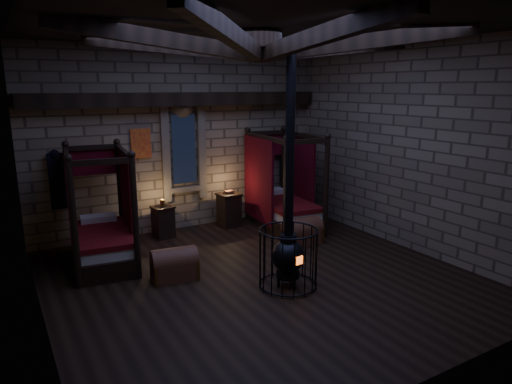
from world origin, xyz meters
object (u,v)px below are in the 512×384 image
trunk_right (302,232)px  bed_left (102,235)px  bed_right (282,204)px  stove (288,252)px  trunk_left (174,265)px

trunk_right → bed_left: bearing=164.0°
bed_right → stove: 3.45m
trunk_left → stove: bearing=-32.2°
bed_right → trunk_left: (-3.38, -1.65, -0.30)m
bed_right → trunk_left: 3.77m
trunk_right → stove: size_ratio=0.20×
trunk_right → bed_right: bearing=75.1°
bed_right → trunk_right: bearing=-98.9°
bed_right → trunk_right: size_ratio=2.77×
trunk_left → stove: (1.55, -1.28, 0.36)m
trunk_left → bed_left: bearing=129.0°
bed_right → stove: size_ratio=0.55×
trunk_right → stove: 2.25m
trunk_left → trunk_right: trunk_right is taller
bed_left → bed_right: bearing=9.4°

